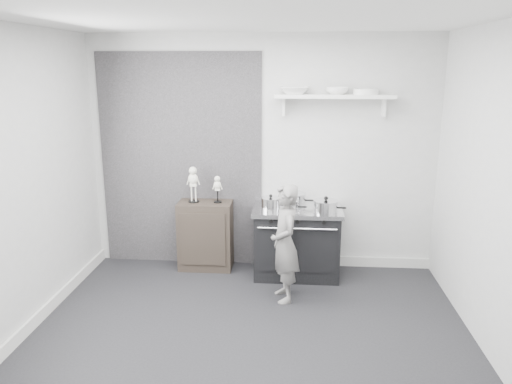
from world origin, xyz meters
TOP-DOWN VIEW (x-y plane):
  - ground at (0.00, 0.00)m, footprint 4.00×4.00m
  - room_shell at (-0.09, 0.15)m, footprint 4.02×3.62m
  - wall_shelf at (0.80, 1.68)m, footprint 1.30×0.26m
  - stove at (0.42, 1.48)m, footprint 1.00×0.62m
  - side_cabinet at (-0.65, 1.61)m, footprint 0.62×0.36m
  - child at (0.30, 0.85)m, footprint 0.40×0.50m
  - pot_front_left at (0.13, 1.37)m, footprint 0.30×0.21m
  - pot_back_left at (0.37, 1.57)m, footprint 0.37×0.29m
  - pot_front_right at (0.73, 1.30)m, footprint 0.35×0.26m
  - pot_front_center at (0.35, 1.34)m, footprint 0.25×0.17m
  - skeleton_full at (-0.78, 1.61)m, footprint 0.13×0.09m
  - skeleton_torso at (-0.50, 1.61)m, footprint 0.10×0.06m
  - bowl_large at (0.37, 1.67)m, footprint 0.33×0.33m
  - bowl_small at (0.83, 1.67)m, footprint 0.25×0.25m
  - plate_stack at (1.14, 1.67)m, footprint 0.27×0.27m

SIDE VIEW (x-z plane):
  - ground at x=0.00m, z-range 0.00..0.00m
  - stove at x=0.42m, z-range 0.00..0.80m
  - side_cabinet at x=-0.65m, z-range 0.00..0.81m
  - child at x=0.30m, z-range 0.00..1.21m
  - pot_front_center at x=0.35m, z-range 0.78..0.94m
  - pot_front_left at x=0.13m, z-range 0.78..0.96m
  - pot_front_right at x=0.73m, z-range 0.78..0.97m
  - pot_back_left at x=0.37m, z-range 0.77..0.97m
  - skeleton_torso at x=-0.50m, z-range 0.81..1.17m
  - skeleton_full at x=-0.78m, z-range 0.81..1.29m
  - room_shell at x=-0.09m, z-range 0.28..2.99m
  - wall_shelf at x=0.80m, z-range 1.89..2.13m
  - plate_stack at x=1.14m, z-range 2.04..2.10m
  - bowl_small at x=0.83m, z-range 2.04..2.12m
  - bowl_large at x=0.37m, z-range 2.04..2.12m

